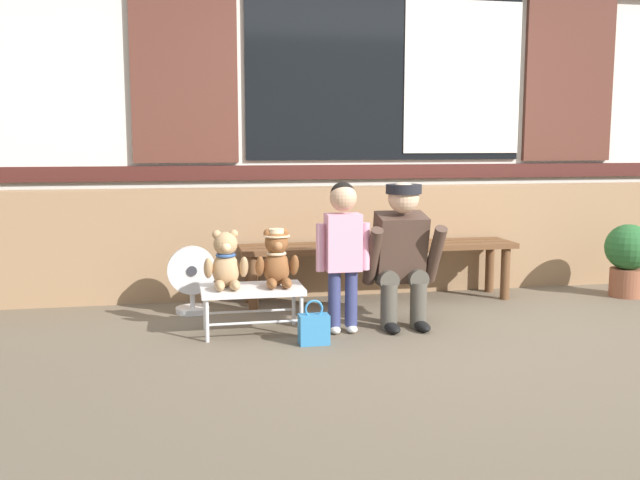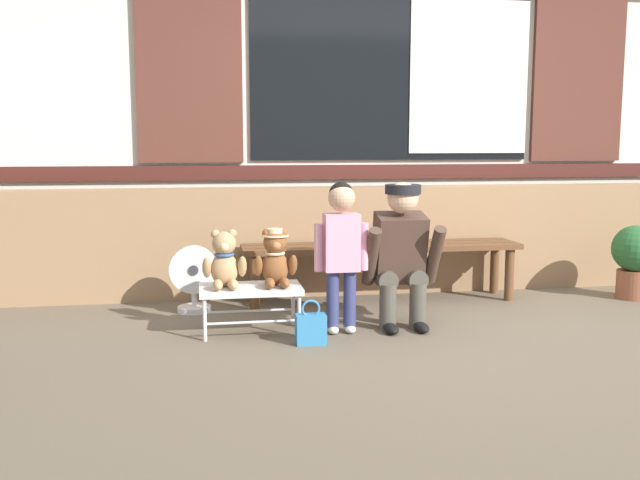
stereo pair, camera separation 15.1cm
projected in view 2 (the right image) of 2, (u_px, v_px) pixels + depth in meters
The scene contains 12 objects.
ground_plane at pixel (466, 337), 4.47m from camera, with size 60.00×60.00×0.00m, color brown.
brick_low_wall at pixel (403, 239), 5.80m from camera, with size 8.09×0.25×0.85m, color #997551.
shop_facade at pixel (390, 63), 6.11m from camera, with size 8.25×0.26×3.74m.
wooden_bench_long at pixel (381, 253), 5.41m from camera, with size 2.10×0.40×0.44m.
small_display_bench at pixel (250, 291), 4.53m from camera, with size 0.64×0.36×0.30m.
teddy_bear_plain at pixel (224, 261), 4.47m from camera, with size 0.28×0.26×0.36m.
teddy_bear_with_hat at pixel (275, 259), 4.53m from camera, with size 0.28×0.27×0.36m.
child_standing at pixel (341, 240), 4.48m from camera, with size 0.35×0.18×0.96m.
adult_crouching at pixel (402, 254), 4.66m from camera, with size 0.50×0.49×0.95m.
handbag_on_ground at pixel (311, 328), 4.29m from camera, with size 0.18×0.11×0.27m.
potted_plant at pixel (635, 257), 5.51m from camera, with size 0.36×0.36×0.57m.
floor_fan at pixel (194, 279), 5.07m from camera, with size 0.34×0.24×0.48m.
Camera 2 is at (-1.62, -4.13, 1.21)m, focal length 40.23 mm.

